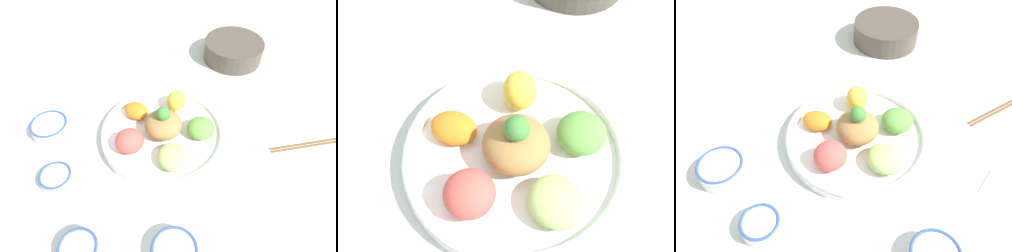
# 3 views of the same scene
# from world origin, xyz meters

# --- Properties ---
(ground_plane) EXTENTS (2.40, 2.40, 0.00)m
(ground_plane) POSITION_xyz_m (0.00, 0.00, 0.00)
(ground_plane) COLOR silver
(salad_platter) EXTENTS (0.37, 0.37, 0.12)m
(salad_platter) POSITION_xyz_m (-0.01, 0.02, 0.03)
(salad_platter) COLOR white
(salad_platter) RESTS_ON ground_plane
(rice_bowl_blue) EXTENTS (0.09, 0.09, 0.03)m
(rice_bowl_blue) POSITION_xyz_m (0.20, 0.26, 0.02)
(rice_bowl_blue) COLOR white
(rice_bowl_blue) RESTS_ON ground_plane
(sauce_bowl_dark) EXTENTS (0.11, 0.11, 0.05)m
(sauce_bowl_dark) POSITION_xyz_m (0.31, 0.12, 0.03)
(sauce_bowl_dark) COLOR white
(sauce_bowl_dark) RESTS_ON ground_plane
(side_serving_bowl) EXTENTS (0.22, 0.22, 0.07)m
(side_serving_bowl) POSITION_xyz_m (-0.12, -0.45, 0.04)
(side_serving_bowl) COLOR #51473D
(side_serving_bowl) RESTS_ON ground_plane
(chopsticks_pair_near) EXTENTS (0.20, 0.13, 0.01)m
(chopsticks_pair_near) POSITION_xyz_m (-0.42, -0.10, 0.00)
(chopsticks_pair_near) COLOR brown
(chopsticks_pair_near) RESTS_ON ground_plane
(serving_spoon_main) EXTENTS (0.10, 0.11, 0.01)m
(serving_spoon_main) POSITION_xyz_m (-0.29, 0.17, 0.00)
(serving_spoon_main) COLOR white
(serving_spoon_main) RESTS_ON ground_plane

